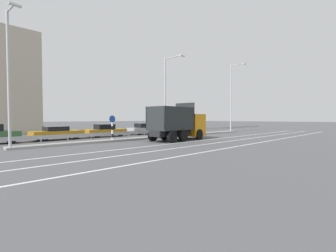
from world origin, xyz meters
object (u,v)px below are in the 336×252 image
street_lamp_2 (232,95)px  parked_car_3 (105,131)px  parked_car_2 (57,133)px  parked_car_4 (144,129)px  median_road_sign (112,128)px  dump_truck (183,126)px  street_lamp_0 (9,74)px  street_lamp_1 (166,93)px

street_lamp_2 → parked_car_3: 20.51m
parked_car_2 → parked_car_4: bearing=89.1°
parked_car_2 → median_road_sign: bearing=28.3°
parked_car_2 → parked_car_4: parked_car_4 is taller
dump_truck → parked_car_2: (-9.23, 8.52, -0.64)m
parked_car_2 → street_lamp_0: bearing=-43.5°
dump_truck → median_road_sign: (-6.10, 3.30, -0.08)m
median_road_sign → street_lamp_2: street_lamp_2 is taller
median_road_sign → street_lamp_1: street_lamp_1 is taller
median_road_sign → street_lamp_2: (21.33, 0.03, 4.60)m
parked_car_2 → parked_car_3: 5.32m
street_lamp_0 → parked_car_3: size_ratio=1.98×
parked_car_2 → parked_car_3: size_ratio=1.03×
dump_truck → street_lamp_1: size_ratio=0.76×
dump_truck → parked_car_4: bearing=162.9°
street_lamp_1 → street_lamp_2: size_ratio=0.84×
street_lamp_2 → parked_car_3: (-19.14, 5.30, -5.12)m
dump_truck → parked_car_3: dump_truck is taller
street_lamp_2 → parked_car_2: street_lamp_2 is taller
parked_car_3 → parked_car_4: parked_car_4 is taller
street_lamp_2 → parked_car_4: size_ratio=2.36×
street_lamp_1 → parked_car_3: street_lamp_1 is taller
median_road_sign → parked_car_4: (8.04, 5.57, -0.51)m
parked_car_4 → parked_car_3: bearing=-88.2°
street_lamp_0 → parked_car_3: bearing=29.0°
street_lamp_2 → parked_car_4: (-13.29, 5.54, -5.11)m
median_road_sign → parked_car_4: median_road_sign is taller
street_lamp_0 → parked_car_4: (15.91, 5.83, -4.39)m
street_lamp_0 → street_lamp_2: size_ratio=0.88×
parked_car_3 → parked_car_4: (5.85, 0.24, 0.01)m
street_lamp_2 → parked_car_4: 15.28m
parked_car_3 → parked_car_2: bearing=-88.2°
dump_truck → parked_car_2: 12.58m
street_lamp_2 → parked_car_2: 25.53m
parked_car_4 → parked_car_2: bearing=-88.8°
street_lamp_2 → parked_car_2: size_ratio=2.20×
parked_car_2 → parked_car_4: size_ratio=1.07×
dump_truck → parked_car_4: (1.94, 8.86, -0.60)m
median_road_sign → street_lamp_0: street_lamp_0 is taller
street_lamp_1 → parked_car_3: 8.36m
street_lamp_0 → parked_car_4: size_ratio=2.07×
dump_truck → street_lamp_0: street_lamp_0 is taller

